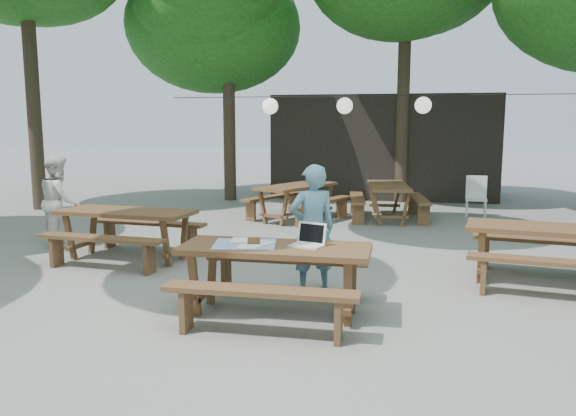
# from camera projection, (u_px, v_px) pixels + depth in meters

# --- Properties ---
(ground) EXTENTS (80.00, 80.00, 0.00)m
(ground) POSITION_uv_depth(u_px,v_px,m) (306.00, 308.00, 6.23)
(ground) COLOR slate
(ground) RESTS_ON ground
(pavilion) EXTENTS (6.00, 3.00, 2.80)m
(pavilion) POSITION_uv_depth(u_px,v_px,m) (384.00, 146.00, 16.11)
(pavilion) COLOR black
(pavilion) RESTS_ON ground
(main_picnic_table) EXTENTS (2.00, 1.58, 0.75)m
(main_picnic_table) POSITION_uv_depth(u_px,v_px,m) (275.00, 279.00, 5.96)
(main_picnic_table) COLOR #4C301B
(main_picnic_table) RESTS_ON ground
(picnic_table_nw) EXTENTS (2.07, 1.75, 0.75)m
(picnic_table_nw) POSITION_uv_depth(u_px,v_px,m) (127.00, 234.00, 8.40)
(picnic_table_nw) COLOR #4C301B
(picnic_table_nw) RESTS_ON ground
(picnic_table_ne) EXTENTS (2.14, 1.88, 0.75)m
(picnic_table_ne) POSITION_uv_depth(u_px,v_px,m) (549.00, 255.00, 7.04)
(picnic_table_ne) COLOR #4C301B
(picnic_table_ne) RESTS_ON ground
(picnic_table_far_w) EXTENTS (2.25, 2.40, 0.75)m
(picnic_table_far_w) POSITION_uv_depth(u_px,v_px,m) (297.00, 202.00, 11.92)
(picnic_table_far_w) COLOR #4C301B
(picnic_table_far_w) RESTS_ON ground
(picnic_table_far_e) EXTENTS (1.78, 2.07, 0.75)m
(picnic_table_far_e) POSITION_uv_depth(u_px,v_px,m) (388.00, 201.00, 11.99)
(picnic_table_far_e) COLOR #4C301B
(picnic_table_far_e) RESTS_ON ground
(woman) EXTENTS (0.67, 0.57, 1.55)m
(woman) POSITION_uv_depth(u_px,v_px,m) (312.00, 229.00, 6.72)
(woman) COLOR #6BA6C3
(woman) RESTS_ON ground
(second_person) EXTENTS (0.88, 0.93, 1.51)m
(second_person) POSITION_uv_depth(u_px,v_px,m) (59.00, 201.00, 9.30)
(second_person) COLOR white
(second_person) RESTS_ON ground
(plastic_chair) EXTENTS (0.47, 0.47, 0.90)m
(plastic_chair) POSITION_uv_depth(u_px,v_px,m) (476.00, 206.00, 12.24)
(plastic_chair) COLOR white
(plastic_chair) RESTS_ON ground
(laptop) EXTENTS (0.40, 0.35, 0.24)m
(laptop) POSITION_uv_depth(u_px,v_px,m) (309.00, 240.00, 5.90)
(laptop) COLOR white
(laptop) RESTS_ON main_picnic_table
(tabletop_clutter) EXTENTS (0.74, 0.65, 0.08)m
(tabletop_clutter) POSITION_uv_depth(u_px,v_px,m) (247.00, 243.00, 5.97)
(tabletop_clutter) COLOR blue
(tabletop_clutter) RESTS_ON main_picnic_table
(paper_lanterns) EXTENTS (9.00, 0.34, 0.38)m
(paper_lanterns) POSITION_uv_depth(u_px,v_px,m) (345.00, 106.00, 11.73)
(paper_lanterns) COLOR black
(paper_lanterns) RESTS_ON ground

